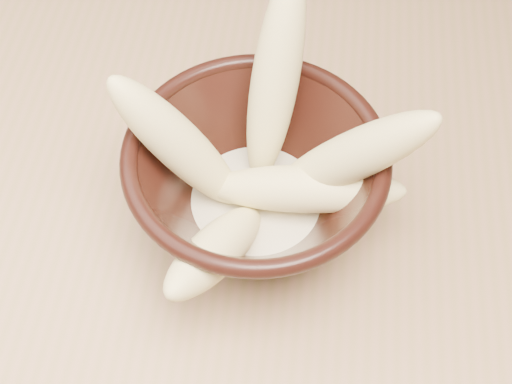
% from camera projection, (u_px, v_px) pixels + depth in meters
% --- Properties ---
extents(table, '(1.20, 0.80, 0.75)m').
position_uv_depth(table, '(151.00, 173.00, 0.69)').
color(table, tan).
rests_on(table, ground).
extents(bowl, '(0.19, 0.19, 0.10)m').
position_uv_depth(bowl, '(256.00, 185.00, 0.52)').
color(bowl, black).
rests_on(bowl, table).
extents(milk_puddle, '(0.10, 0.10, 0.01)m').
position_uv_depth(milk_puddle, '(256.00, 204.00, 0.54)').
color(milk_puddle, beige).
rests_on(milk_puddle, bowl).
extents(banana_upright, '(0.05, 0.11, 0.16)m').
position_uv_depth(banana_upright, '(275.00, 80.00, 0.50)').
color(banana_upright, '#EFE58D').
rests_on(banana_upright, bowl).
extents(banana_left, '(0.11, 0.05, 0.13)m').
position_uv_depth(banana_left, '(178.00, 144.00, 0.49)').
color(banana_left, '#EFE58D').
rests_on(banana_left, bowl).
extents(banana_right, '(0.13, 0.05, 0.14)m').
position_uv_depth(banana_right, '(349.00, 158.00, 0.48)').
color(banana_right, '#EFE58D').
rests_on(banana_right, bowl).
extents(banana_across, '(0.15, 0.04, 0.05)m').
position_uv_depth(banana_across, '(304.00, 189.00, 0.51)').
color(banana_across, '#EFE58D').
rests_on(banana_across, bowl).
extents(banana_front, '(0.08, 0.13, 0.08)m').
position_uv_depth(banana_front, '(216.00, 250.00, 0.48)').
color(banana_front, '#EFE58D').
rests_on(banana_front, bowl).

